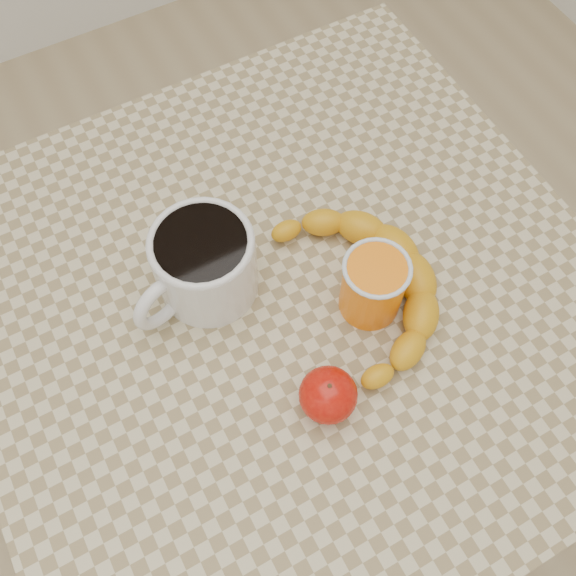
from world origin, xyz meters
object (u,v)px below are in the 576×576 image
coffee_mug (203,263)px  banana (365,287)px  table (288,324)px  orange_juice_glass (373,285)px  apple (328,395)px

coffee_mug → banana: size_ratio=0.56×
table → orange_juice_glass: bearing=-35.3°
orange_juice_glass → banana: (-0.00, 0.01, -0.02)m
table → coffee_mug: bearing=143.7°
table → orange_juice_glass: 0.17m
apple → banana: size_ratio=0.21×
apple → table: bearing=79.0°
coffee_mug → apple: bearing=-75.1°
table → banana: size_ratio=2.40×
orange_juice_glass → apple: bearing=-142.2°
coffee_mug → banana: 0.20m
table → banana: (0.08, -0.05, 0.11)m
coffee_mug → banana: bearing=-32.7°
coffee_mug → orange_juice_glass: 0.20m
coffee_mug → apple: coffee_mug is taller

